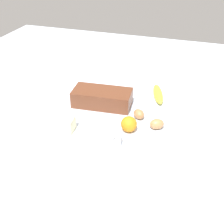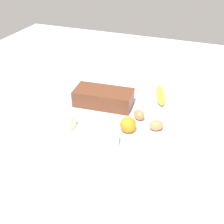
{
  "view_description": "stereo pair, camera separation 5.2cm",
  "coord_description": "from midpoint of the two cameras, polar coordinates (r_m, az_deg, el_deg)",
  "views": [
    {
      "loc": [
        0.31,
        -0.99,
        0.72
      ],
      "look_at": [
        0.0,
        0.0,
        0.04
      ],
      "focal_mm": 44.55,
      "sensor_mm": 36.0,
      "label": 1
    },
    {
      "loc": [
        0.36,
        -0.97,
        0.72
      ],
      "look_at": [
        0.0,
        0.0,
        0.04
      ],
      "focal_mm": 44.55,
      "sensor_mm": 36.0,
      "label": 2
    }
  ],
  "objects": [
    {
      "name": "flour_bowl",
      "position": [
        0.99,
        8.25,
        -11.33
      ],
      "size": [
        0.14,
        0.14,
        0.07
      ],
      "color": "white",
      "rests_on": "ground_plane"
    },
    {
      "name": "egg_beside_bowl",
      "position": [
        1.2,
        7.97,
        -2.48
      ],
      "size": [
        0.08,
        0.07,
        0.05
      ],
      "primitive_type": "ellipsoid",
      "rotation": [
        0.0,
        1.57,
        3.62
      ],
      "color": "#BA7E4C",
      "rests_on": "ground_plane"
    },
    {
      "name": "ground_plane",
      "position": [
        1.26,
        -1.17,
        -1.91
      ],
      "size": [
        2.4,
        2.4,
        0.02
      ],
      "primitive_type": "cube",
      "color": "silver"
    },
    {
      "name": "orange_fruit",
      "position": [
        1.17,
        2.22,
        -2.52
      ],
      "size": [
        0.07,
        0.07,
        0.07
      ],
      "primitive_type": "sphere",
      "color": "orange",
      "rests_on": "ground_plane"
    },
    {
      "name": "loaf_pan",
      "position": [
        1.34,
        -3.14,
        2.98
      ],
      "size": [
        0.29,
        0.15,
        0.08
      ],
      "rotation": [
        0.0,
        0.0,
        0.08
      ],
      "color": "brown",
      "rests_on": "ground_plane"
    },
    {
      "name": "banana",
      "position": [
        1.43,
        8.4,
        3.69
      ],
      "size": [
        0.1,
        0.19,
        0.04
      ],
      "primitive_type": "ellipsoid",
      "rotation": [
        0.0,
        0.0,
        5.0
      ],
      "color": "yellow",
      "rests_on": "ground_plane"
    },
    {
      "name": "egg_near_butter",
      "position": [
        1.26,
        4.36,
        -0.46
      ],
      "size": [
        0.07,
        0.07,
        0.04
      ],
      "primitive_type": "ellipsoid",
      "rotation": [
        0.0,
        1.57,
        5.53
      ],
      "color": "#AE7547",
      "rests_on": "ground_plane"
    },
    {
      "name": "sugar_bowl",
      "position": [
        1.1,
        -2.98,
        -5.31
      ],
      "size": [
        0.14,
        0.14,
        0.07
      ],
      "color": "white",
      "rests_on": "ground_plane"
    },
    {
      "name": "butter_block",
      "position": [
        1.2,
        -11.16,
        -2.47
      ],
      "size": [
        0.09,
        0.07,
        0.06
      ],
      "primitive_type": "cube",
      "rotation": [
        0.0,
        0.0,
        0.07
      ],
      "color": "#F4EDB2",
      "rests_on": "ground_plane"
    }
  ]
}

